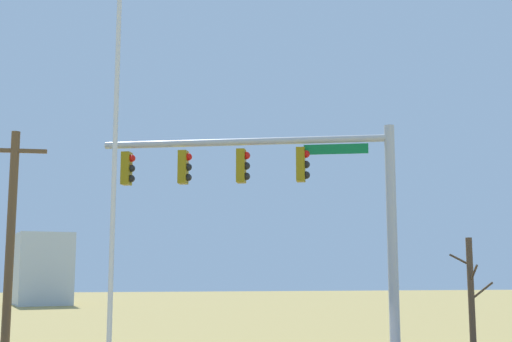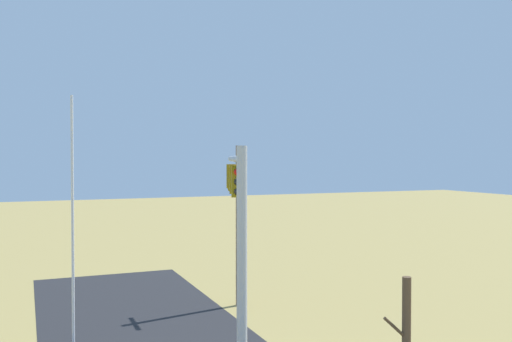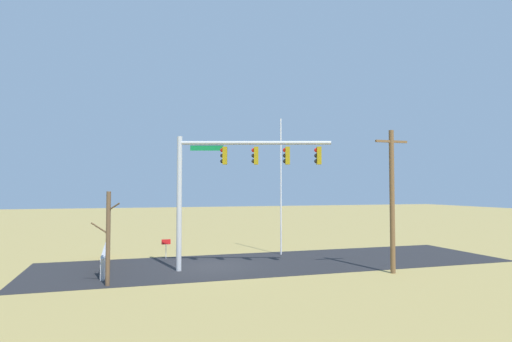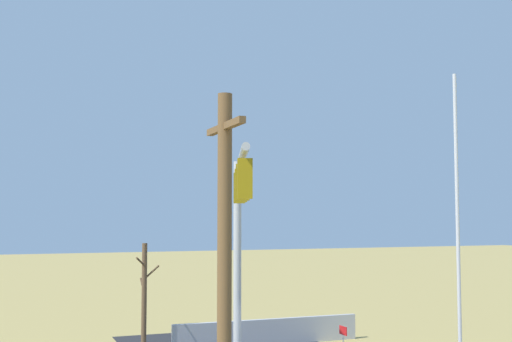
# 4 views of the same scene
# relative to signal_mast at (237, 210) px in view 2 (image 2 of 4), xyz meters

# --- Properties ---
(signal_mast) EXTENTS (8.00, 2.76, 7.26)m
(signal_mast) POSITION_rel_signal_mast_xyz_m (0.00, 0.00, 0.00)
(signal_mast) COLOR #B2B5BA
(signal_mast) RESTS_ON ground_plane
(flagpole) EXTENTS (0.10, 0.10, 9.19)m
(flagpole) POSITION_rel_signal_mast_xyz_m (-4.75, -4.53, -0.72)
(flagpole) COLOR silver
(flagpole) RESTS_ON ground_plane
(utility_pole) EXTENTS (1.90, 0.26, 7.53)m
(utility_pole) POSITION_rel_signal_mast_xyz_m (-8.10, 3.13, -1.39)
(utility_pole) COLOR brown
(utility_pole) RESTS_ON ground_plane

